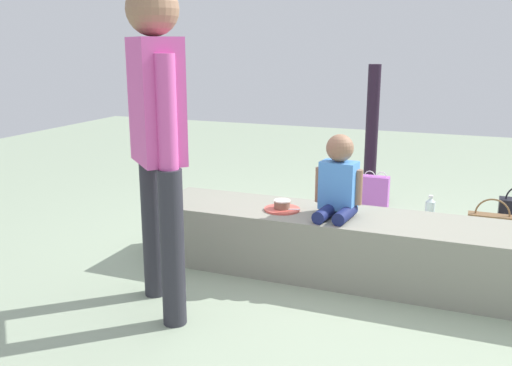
# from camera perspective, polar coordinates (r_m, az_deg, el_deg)

# --- Properties ---
(ground_plane) EXTENTS (12.00, 12.00, 0.00)m
(ground_plane) POSITION_cam_1_polar(r_m,az_deg,el_deg) (3.50, 10.42, -9.40)
(ground_plane) COLOR #90A186
(concrete_ledge) EXTENTS (2.58, 0.52, 0.38)m
(concrete_ledge) POSITION_cam_1_polar(r_m,az_deg,el_deg) (3.43, 10.56, -6.47)
(concrete_ledge) COLOR gray
(concrete_ledge) RESTS_ON ground_plane
(child_seated) EXTENTS (0.28, 0.32, 0.48)m
(child_seated) POSITION_cam_1_polar(r_m,az_deg,el_deg) (3.33, 8.36, 0.26)
(child_seated) COLOR #171F50
(child_seated) RESTS_ON concrete_ledge
(adult_standing) EXTENTS (0.39, 0.38, 1.66)m
(adult_standing) POSITION_cam_1_polar(r_m,az_deg,el_deg) (2.83, -10.00, 6.14)
(adult_standing) COLOR #292831
(adult_standing) RESTS_ON ground_plane
(cake_plate) EXTENTS (0.22, 0.22, 0.07)m
(cake_plate) POSITION_cam_1_polar(r_m,az_deg,el_deg) (3.44, 2.67, -2.43)
(cake_plate) COLOR #E0594C
(cake_plate) RESTS_ON concrete_ledge
(gift_bag) EXTENTS (0.22, 0.10, 0.37)m
(gift_bag) POSITION_cam_1_polar(r_m,az_deg,el_deg) (4.72, 11.95, -1.21)
(gift_bag) COLOR #B259BF
(gift_bag) RESTS_ON ground_plane
(railing_post) EXTENTS (0.36, 0.36, 1.21)m
(railing_post) POSITION_cam_1_polar(r_m,az_deg,el_deg) (5.08, 11.58, 3.30)
(railing_post) COLOR black
(railing_post) RESTS_ON ground_plane
(water_bottle_far_side) EXTENTS (0.07, 0.07, 0.23)m
(water_bottle_far_side) POSITION_cam_1_polar(r_m,az_deg,el_deg) (4.59, 17.23, -2.72)
(water_bottle_far_side) COLOR silver
(water_bottle_far_side) RESTS_ON ground_plane
(cake_box_white) EXTENTS (0.38, 0.39, 0.13)m
(cake_box_white) POSITION_cam_1_polar(r_m,az_deg,el_deg) (4.15, 0.47, -4.44)
(cake_box_white) COLOR white
(cake_box_white) RESTS_ON ground_plane
(handbag_brown_canvas) EXTENTS (0.31, 0.10, 0.34)m
(handbag_brown_canvas) POSITION_cam_1_polar(r_m,az_deg,el_deg) (4.25, 22.72, -4.31)
(handbag_brown_canvas) COLOR brown
(handbag_brown_canvas) RESTS_ON ground_plane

